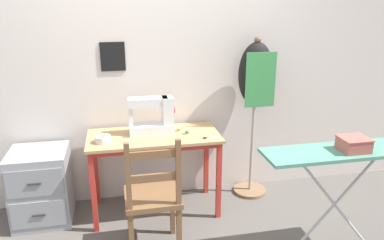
{
  "coord_description": "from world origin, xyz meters",
  "views": [
    {
      "loc": [
        -0.28,
        -2.72,
        1.83
      ],
      "look_at": [
        0.33,
        0.24,
        0.84
      ],
      "focal_mm": 35.0,
      "sensor_mm": 36.0,
      "label": 1
    }
  ],
  "objects_px": {
    "wooden_chair": "(153,198)",
    "dress_form": "(255,83)",
    "fabric_bowl": "(103,139)",
    "ironing_board": "(341,156)",
    "sewing_machine": "(154,117)",
    "thread_spool_mid_table": "(187,132)",
    "storage_box": "(354,144)",
    "scissors": "(209,138)",
    "filing_cabinet": "(42,186)",
    "thread_spool_near_machine": "(179,129)"
  },
  "relations": [
    {
      "from": "sewing_machine",
      "to": "ironing_board",
      "type": "relative_size",
      "value": 0.35
    },
    {
      "from": "thread_spool_near_machine",
      "to": "storage_box",
      "type": "xyz_separation_m",
      "value": [
        1.06,
        -0.93,
        0.14
      ]
    },
    {
      "from": "wooden_chair",
      "to": "scissors",
      "type": "bearing_deg",
      "value": 38.28
    },
    {
      "from": "scissors",
      "to": "wooden_chair",
      "type": "bearing_deg",
      "value": -141.72
    },
    {
      "from": "ironing_board",
      "to": "dress_form",
      "type": "bearing_deg",
      "value": 105.08
    },
    {
      "from": "sewing_machine",
      "to": "ironing_board",
      "type": "xyz_separation_m",
      "value": [
        1.2,
        -0.9,
        -0.09
      ]
    },
    {
      "from": "thread_spool_mid_table",
      "to": "storage_box",
      "type": "distance_m",
      "value": 1.31
    },
    {
      "from": "fabric_bowl",
      "to": "ironing_board",
      "type": "height_order",
      "value": "ironing_board"
    },
    {
      "from": "thread_spool_mid_table",
      "to": "ironing_board",
      "type": "relative_size",
      "value": 0.04
    },
    {
      "from": "filing_cabinet",
      "to": "ironing_board",
      "type": "xyz_separation_m",
      "value": [
        2.17,
        -0.9,
        0.46
      ]
    },
    {
      "from": "sewing_machine",
      "to": "dress_form",
      "type": "distance_m",
      "value": 0.97
    },
    {
      "from": "thread_spool_near_machine",
      "to": "dress_form",
      "type": "xyz_separation_m",
      "value": [
        0.73,
        0.09,
        0.36
      ]
    },
    {
      "from": "fabric_bowl",
      "to": "ironing_board",
      "type": "bearing_deg",
      "value": -24.95
    },
    {
      "from": "fabric_bowl",
      "to": "thread_spool_near_machine",
      "type": "height_order",
      "value": "fabric_bowl"
    },
    {
      "from": "sewing_machine",
      "to": "thread_spool_near_machine",
      "type": "xyz_separation_m",
      "value": [
        0.21,
        -0.0,
        -0.13
      ]
    },
    {
      "from": "filing_cabinet",
      "to": "ironing_board",
      "type": "bearing_deg",
      "value": -22.4
    },
    {
      "from": "wooden_chair",
      "to": "filing_cabinet",
      "type": "relative_size",
      "value": 1.48
    },
    {
      "from": "thread_spool_mid_table",
      "to": "dress_form",
      "type": "bearing_deg",
      "value": 15.07
    },
    {
      "from": "scissors",
      "to": "thread_spool_near_machine",
      "type": "distance_m",
      "value": 0.3
    },
    {
      "from": "thread_spool_near_machine",
      "to": "ironing_board",
      "type": "distance_m",
      "value": 1.34
    },
    {
      "from": "dress_form",
      "to": "storage_box",
      "type": "xyz_separation_m",
      "value": [
        0.33,
        -1.02,
        -0.22
      ]
    },
    {
      "from": "thread_spool_mid_table",
      "to": "filing_cabinet",
      "type": "height_order",
      "value": "thread_spool_mid_table"
    },
    {
      "from": "scissors",
      "to": "filing_cabinet",
      "type": "height_order",
      "value": "scissors"
    },
    {
      "from": "ironing_board",
      "to": "storage_box",
      "type": "xyz_separation_m",
      "value": [
        0.07,
        -0.03,
        0.1
      ]
    },
    {
      "from": "filing_cabinet",
      "to": "ironing_board",
      "type": "relative_size",
      "value": 0.57
    },
    {
      "from": "sewing_machine",
      "to": "dress_form",
      "type": "xyz_separation_m",
      "value": [
        0.94,
        0.09,
        0.23
      ]
    },
    {
      "from": "thread_spool_mid_table",
      "to": "ironing_board",
      "type": "distance_m",
      "value": 1.24
    },
    {
      "from": "sewing_machine",
      "to": "dress_form",
      "type": "height_order",
      "value": "dress_form"
    },
    {
      "from": "wooden_chair",
      "to": "thread_spool_mid_table",
      "type": "bearing_deg",
      "value": 56.19
    },
    {
      "from": "fabric_bowl",
      "to": "thread_spool_mid_table",
      "type": "bearing_deg",
      "value": 4.41
    },
    {
      "from": "wooden_chair",
      "to": "dress_form",
      "type": "xyz_separation_m",
      "value": [
        1.02,
        0.72,
        0.65
      ]
    },
    {
      "from": "thread_spool_mid_table",
      "to": "thread_spool_near_machine",
      "type": "bearing_deg",
      "value": 125.41
    },
    {
      "from": "sewing_machine",
      "to": "storage_box",
      "type": "xyz_separation_m",
      "value": [
        1.27,
        -0.93,
        0.01
      ]
    },
    {
      "from": "sewing_machine",
      "to": "ironing_board",
      "type": "height_order",
      "value": "sewing_machine"
    },
    {
      "from": "scissors",
      "to": "ironing_board",
      "type": "xyz_separation_m",
      "value": [
        0.78,
        -0.69,
        0.05
      ]
    },
    {
      "from": "ironing_board",
      "to": "storage_box",
      "type": "distance_m",
      "value": 0.12
    },
    {
      "from": "filing_cabinet",
      "to": "scissors",
      "type": "bearing_deg",
      "value": -8.57
    },
    {
      "from": "thread_spool_mid_table",
      "to": "ironing_board",
      "type": "height_order",
      "value": "ironing_board"
    },
    {
      "from": "fabric_bowl",
      "to": "filing_cabinet",
      "type": "bearing_deg",
      "value": 165.89
    },
    {
      "from": "fabric_bowl",
      "to": "dress_form",
      "type": "bearing_deg",
      "value": 9.69
    },
    {
      "from": "fabric_bowl",
      "to": "dress_form",
      "type": "relative_size",
      "value": 0.08
    },
    {
      "from": "thread_spool_mid_table",
      "to": "dress_form",
      "type": "height_order",
      "value": "dress_form"
    },
    {
      "from": "fabric_bowl",
      "to": "wooden_chair",
      "type": "bearing_deg",
      "value": -54.71
    },
    {
      "from": "thread_spool_mid_table",
      "to": "wooden_chair",
      "type": "xyz_separation_m",
      "value": [
        -0.36,
        -0.54,
        -0.3
      ]
    },
    {
      "from": "sewing_machine",
      "to": "fabric_bowl",
      "type": "bearing_deg",
      "value": -161.74
    },
    {
      "from": "scissors",
      "to": "fabric_bowl",
      "type": "bearing_deg",
      "value": 175.01
    },
    {
      "from": "sewing_machine",
      "to": "wooden_chair",
      "type": "xyz_separation_m",
      "value": [
        -0.09,
        -0.62,
        -0.43
      ]
    },
    {
      "from": "scissors",
      "to": "filing_cabinet",
      "type": "xyz_separation_m",
      "value": [
        -1.4,
        0.21,
        -0.41
      ]
    },
    {
      "from": "dress_form",
      "to": "ironing_board",
      "type": "bearing_deg",
      "value": -74.92
    },
    {
      "from": "scissors",
      "to": "wooden_chair",
      "type": "xyz_separation_m",
      "value": [
        -0.52,
        -0.41,
        -0.28
      ]
    }
  ]
}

